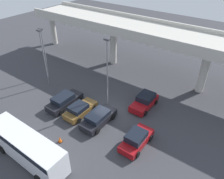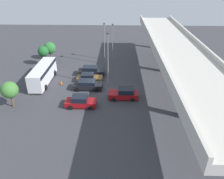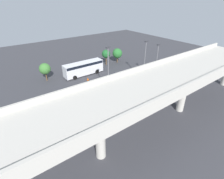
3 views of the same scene
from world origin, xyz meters
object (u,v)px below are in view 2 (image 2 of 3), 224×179
shuttle_bus (43,73)px  tree_front_left (50,48)px  parked_car_4 (81,102)px  lamp_post_near_aisle (113,40)px  lamp_post_by_overpass (104,41)px  parked_car_3 (124,94)px  parked_car_0 (91,71)px  parked_car_1 (89,78)px  parked_car_2 (88,85)px  tree_front_centre (43,51)px  lamp_post_mid_lot (108,56)px  tree_front_right (9,90)px  traffic_cone (61,83)px

shuttle_bus → tree_front_left: 11.36m
parked_car_4 → lamp_post_near_aisle: (-18.13, 3.98, 3.77)m
parked_car_4 → lamp_post_by_overpass: (-16.30, 2.41, 4.07)m
parked_car_3 → parked_car_4: (2.43, -6.12, -0.02)m
parked_car_3 → lamp_post_near_aisle: lamp_post_near_aisle is taller
parked_car_0 → parked_car_1: size_ratio=1.12×
parked_car_2 → tree_front_centre: bearing=135.1°
lamp_post_mid_lot → tree_front_right: bearing=-63.0°
parked_car_0 → parked_car_2: 5.51m
parked_car_4 → shuttle_bus: (-7.45, -7.55, 1.00)m
lamp_post_near_aisle → lamp_post_by_overpass: 2.44m
parked_car_3 → lamp_post_near_aisle: bearing=-82.3°
parked_car_4 → lamp_post_mid_lot: bearing=60.6°
parked_car_1 → lamp_post_mid_lot: bearing=-26.5°
parked_car_1 → lamp_post_by_overpass: lamp_post_by_overpass is taller
parked_car_0 → tree_front_right: size_ratio=1.28×
traffic_cone → parked_car_0: bearing=131.5°
parked_car_2 → lamp_post_mid_lot: (-1.12, 3.29, 4.45)m
parked_car_2 → shuttle_bus: (-2.23, -7.84, 1.02)m
shuttle_bus → tree_front_left: size_ratio=2.38×
tree_front_right → parked_car_2: bearing=119.5°
lamp_post_mid_lot → traffic_cone: 9.32m
parked_car_1 → tree_front_right: 13.04m
tree_front_left → tree_front_centre: (3.44, -0.26, 0.39)m
shuttle_bus → lamp_post_mid_lot: 11.70m
shuttle_bus → parked_car_1: bearing=-85.9°
parked_car_3 → tree_front_right: size_ratio=1.15×
shuttle_bus → lamp_post_by_overpass: 13.67m
parked_car_3 → traffic_cone: size_ratio=6.29×
parked_car_2 → lamp_post_by_overpass: size_ratio=0.57×
parked_car_1 → parked_car_4: parked_car_4 is taller
shuttle_bus → lamp_post_by_overpass: lamp_post_by_overpass is taller
parked_car_0 → tree_front_centre: bearing=155.9°
shuttle_bus → parked_car_4: bearing=-134.6°
parked_car_1 → shuttle_bus: size_ratio=0.48×
parked_car_4 → tree_front_right: (0.36, -9.57, 1.90)m
tree_front_left → lamp_post_mid_lot: bearing=46.7°
lamp_post_by_overpass → tree_front_left: (-2.32, -11.87, -2.31)m
parked_car_2 → lamp_post_near_aisle: lamp_post_near_aisle is taller
parked_car_4 → traffic_cone: (-6.64, -4.37, -0.43)m
lamp_post_by_overpass → tree_front_centre: bearing=-84.7°
tree_front_right → traffic_cone: bearing=143.4°
parked_car_1 → tree_front_left: tree_front_left is taller
parked_car_1 → lamp_post_by_overpass: (-8.29, 2.18, 4.15)m
shuttle_bus → traffic_cone: 3.57m
lamp_post_mid_lot → parked_car_4: bearing=-29.4°
lamp_post_by_overpass → traffic_cone: lamp_post_by_overpass is taller
traffic_cone → lamp_post_near_aisle: bearing=144.0°
parked_car_0 → shuttle_bus: (3.27, -7.79, 0.98)m
lamp_post_mid_lot → parked_car_2: bearing=-71.1°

